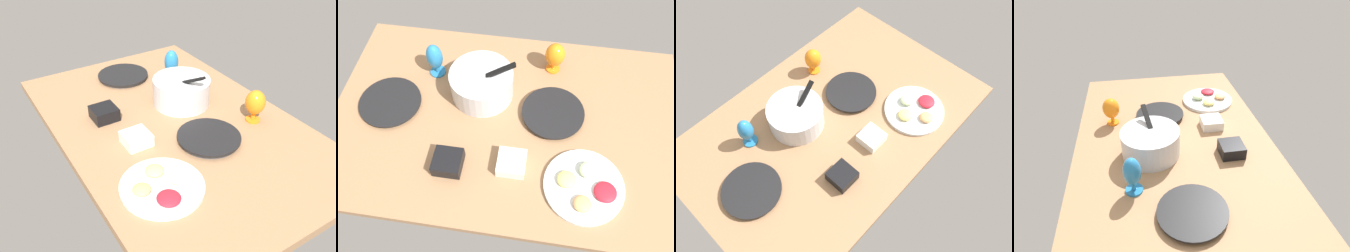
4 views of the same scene
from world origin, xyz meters
TOP-DOWN VIEW (x-y plane):
  - ground_plane at (0.00, 0.00)cm, footprint 160.00×104.00cm
  - dinner_plate_left at (-54.18, -0.16)cm, footprint 28.58×28.58cm
  - dinner_plate_right at (21.00, 4.98)cm, footprint 28.42×28.42cm
  - mixing_bowl at (-13.02, 12.92)cm, footprint 30.18×29.06cm
  - fruit_platter at (36.09, -28.25)cm, footprint 32.46×32.46cm
  - hurricane_glass_blue at (-37.39, 22.35)cm, footprint 7.77×7.77cm
  - hurricane_glass_orange at (19.04, 32.93)cm, footprint 9.49×9.49cm
  - square_bowl_black at (-20.02, -26.75)cm, footprint 11.73×11.73cm
  - square_bowl_white at (5.90, -23.11)cm, footprint 11.58×11.58cm

SIDE VIEW (x-z plane):
  - ground_plane at x=0.00cm, z-range -4.00..0.00cm
  - dinner_plate_left at x=-54.18cm, z-range 0.05..2.54cm
  - dinner_plate_right at x=21.00cm, z-range 0.06..2.89cm
  - fruit_platter at x=36.09cm, z-range -1.11..4.14cm
  - square_bowl_white at x=5.90cm, z-range 0.30..5.68cm
  - square_bowl_black at x=-20.02cm, z-range 0.35..6.50cm
  - mixing_bowl at x=-13.02cm, z-range -2.92..17.64cm
  - hurricane_glass_orange at x=19.04cm, z-range 1.58..17.65cm
  - hurricane_glass_blue at x=-37.39cm, z-range 1.27..19.15cm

